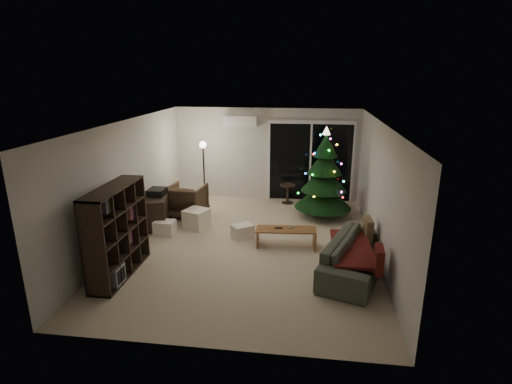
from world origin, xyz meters
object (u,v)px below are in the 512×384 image
at_px(media_cabinet, 158,210).
at_px(sofa, 357,256).
at_px(bookshelf, 106,231).
at_px(christmas_tree, 324,173).
at_px(armchair, 187,200).
at_px(coffee_table, 286,238).

bearing_deg(media_cabinet, sofa, -36.41).
xyz_separation_m(bookshelf, media_cabinet, (0.00, 2.37, -0.44)).
bearing_deg(media_cabinet, bookshelf, -104.25).
relative_size(sofa, christmas_tree, 0.98).
relative_size(bookshelf, armchair, 1.84).
relative_size(bookshelf, media_cabinet, 1.39).
bearing_deg(bookshelf, media_cabinet, 66.99).
height_order(sofa, christmas_tree, christmas_tree).
height_order(media_cabinet, christmas_tree, christmas_tree).
distance_m(sofa, christmas_tree, 2.94).
xyz_separation_m(sofa, coffee_table, (-1.30, 0.93, -0.13)).
relative_size(armchair, christmas_tree, 0.39).
bearing_deg(christmas_tree, media_cabinet, -164.67).
distance_m(media_cabinet, armchair, 0.83).
relative_size(armchair, coffee_table, 0.72).
relative_size(media_cabinet, sofa, 0.53).
height_order(bookshelf, armchair, bookshelf).
distance_m(bookshelf, media_cabinet, 2.41).
bearing_deg(coffee_table, media_cabinet, 160.31).
xyz_separation_m(media_cabinet, coffee_table, (3.00, -0.82, -0.17)).
bearing_deg(armchair, coffee_table, 154.72).
height_order(bookshelf, coffee_table, bookshelf).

